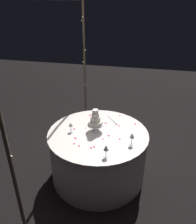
# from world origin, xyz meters

# --- Properties ---
(ground_plane) EXTENTS (12.00, 12.00, 0.00)m
(ground_plane) POSITION_xyz_m (0.00, 0.00, 0.00)
(ground_plane) COLOR black
(decorative_arch) EXTENTS (2.33, 0.06, 2.34)m
(decorative_arch) POSITION_xyz_m (-0.00, 0.51, 1.55)
(decorative_arch) COLOR #473D2D
(decorative_arch) RESTS_ON ground
(main_table) EXTENTS (1.35, 1.35, 0.73)m
(main_table) POSITION_xyz_m (0.00, 0.00, 0.36)
(main_table) COLOR silver
(main_table) RESTS_ON ground
(tiered_cake) EXTENTS (0.22, 0.22, 0.32)m
(tiered_cake) POSITION_xyz_m (0.03, 0.04, 0.89)
(tiered_cake) COLOR silver
(tiered_cake) RESTS_ON main_table
(wine_glass_0) EXTENTS (0.06, 0.06, 0.17)m
(wine_glass_0) POSITION_xyz_m (-0.17, -0.46, 0.85)
(wine_glass_0) COLOR silver
(wine_glass_0) RESTS_ON main_table
(wine_glass_1) EXTENTS (0.06, 0.06, 0.16)m
(wine_glass_1) POSITION_xyz_m (-0.48, -0.21, 0.84)
(wine_glass_1) COLOR silver
(wine_glass_1) RESTS_ON main_table
(wine_glass_2) EXTENTS (0.06, 0.06, 0.14)m
(wine_glass_2) POSITION_xyz_m (-0.06, 0.36, 0.83)
(wine_glass_2) COLOR silver
(wine_glass_2) RESTS_ON main_table
(cake_knife) EXTENTS (0.24, 0.20, 0.01)m
(cake_knife) POSITION_xyz_m (0.37, -0.14, 0.73)
(cake_knife) COLOR silver
(cake_knife) RESTS_ON main_table
(rose_petal_0) EXTENTS (0.05, 0.04, 0.00)m
(rose_petal_0) POSITION_xyz_m (0.45, 0.23, 0.73)
(rose_petal_0) COLOR #C61951
(rose_petal_0) RESTS_ON main_table
(rose_petal_1) EXTENTS (0.03, 0.04, 0.00)m
(rose_petal_1) POSITION_xyz_m (-0.33, -0.03, 0.73)
(rose_petal_1) COLOR #C61951
(rose_petal_1) RESTS_ON main_table
(rose_petal_2) EXTENTS (0.04, 0.04, 0.00)m
(rose_petal_2) POSITION_xyz_m (0.27, -0.20, 0.73)
(rose_petal_2) COLOR #C61951
(rose_petal_2) RESTS_ON main_table
(rose_petal_3) EXTENTS (0.03, 0.04, 0.00)m
(rose_petal_3) POSITION_xyz_m (0.27, -0.05, 0.73)
(rose_petal_3) COLOR #C61951
(rose_petal_3) RESTS_ON main_table
(rose_petal_4) EXTENTS (0.04, 0.04, 0.00)m
(rose_petal_4) POSITION_xyz_m (-0.36, 0.15, 0.73)
(rose_petal_4) COLOR #C61951
(rose_petal_4) RESTS_ON main_table
(rose_petal_5) EXTENTS (0.03, 0.04, 0.00)m
(rose_petal_5) POSITION_xyz_m (-0.36, 0.00, 0.73)
(rose_petal_5) COLOR #C61951
(rose_petal_5) RESTS_ON main_table
(rose_petal_6) EXTENTS (0.03, 0.03, 0.00)m
(rose_petal_6) POSITION_xyz_m (-0.14, -0.10, 0.73)
(rose_petal_6) COLOR #C61951
(rose_petal_6) RESTS_ON main_table
(rose_petal_7) EXTENTS (0.03, 0.04, 0.00)m
(rose_petal_7) POSITION_xyz_m (0.24, -0.25, 0.73)
(rose_petal_7) COLOR #C61951
(rose_petal_7) RESTS_ON main_table
(rose_petal_8) EXTENTS (0.04, 0.03, 0.00)m
(rose_petal_8) POSITION_xyz_m (0.17, 0.01, 0.73)
(rose_petal_8) COLOR #C61951
(rose_petal_8) RESTS_ON main_table
(rose_petal_9) EXTENTS (0.04, 0.03, 0.00)m
(rose_petal_9) POSITION_xyz_m (-0.09, -0.31, 0.73)
(rose_petal_9) COLOR #C61951
(rose_petal_9) RESTS_ON main_table
(rose_petal_10) EXTENTS (0.04, 0.04, 0.00)m
(rose_petal_10) POSITION_xyz_m (-0.32, 0.23, 0.73)
(rose_petal_10) COLOR #C61951
(rose_petal_10) RESTS_ON main_table
(rose_petal_11) EXTENTS (0.03, 0.02, 0.00)m
(rose_petal_11) POSITION_xyz_m (0.07, 0.19, 0.73)
(rose_petal_11) COLOR #C61951
(rose_petal_11) RESTS_ON main_table
(rose_petal_12) EXTENTS (0.04, 0.03, 0.00)m
(rose_petal_12) POSITION_xyz_m (0.55, -0.21, 0.73)
(rose_petal_12) COLOR #C61951
(rose_petal_12) RESTS_ON main_table
(rose_petal_13) EXTENTS (0.05, 0.05, 0.00)m
(rose_petal_13) POSITION_xyz_m (-0.20, 0.25, 0.73)
(rose_petal_13) COLOR #C61951
(rose_petal_13) RESTS_ON main_table
(rose_petal_14) EXTENTS (0.04, 0.04, 0.00)m
(rose_petal_14) POSITION_xyz_m (0.34, -0.46, 0.73)
(rose_petal_14) COLOR #C61951
(rose_petal_14) RESTS_ON main_table
(rose_petal_15) EXTENTS (0.05, 0.05, 0.00)m
(rose_petal_15) POSITION_xyz_m (-0.04, -0.15, 0.73)
(rose_petal_15) COLOR #C61951
(rose_petal_15) RESTS_ON main_table
(rose_petal_16) EXTENTS (0.05, 0.04, 0.00)m
(rose_petal_16) POSITION_xyz_m (0.01, 0.34, 0.73)
(rose_petal_16) COLOR #C61951
(rose_petal_16) RESTS_ON main_table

